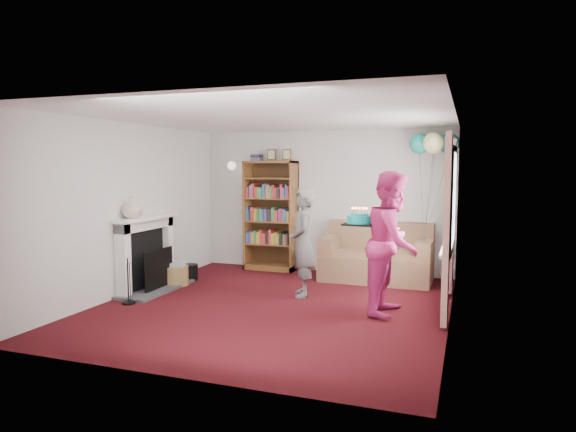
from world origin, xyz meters
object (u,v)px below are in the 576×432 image
at_px(person_striped, 303,243).
at_px(sofa, 377,259).
at_px(bookcase, 271,217).
at_px(person_magenta, 393,243).
at_px(birthday_cake, 359,220).

bearing_deg(person_striped, sofa, 127.88).
xyz_separation_m(sofa, person_striped, (-0.83, -1.44, 0.43)).
distance_m(bookcase, person_striped, 2.03).
bearing_deg(person_striped, person_magenta, 49.34).
relative_size(person_magenta, birthday_cake, 4.77).
height_order(bookcase, person_striped, bookcase).
xyz_separation_m(bookcase, sofa, (1.97, -0.23, -0.61)).
height_order(sofa, person_striped, person_striped).
bearing_deg(birthday_cake, bookcase, 133.87).
xyz_separation_m(sofa, birthday_cake, (0.08, -1.90, 0.84)).
distance_m(sofa, person_striped, 1.72).
xyz_separation_m(person_magenta, birthday_cake, (-0.43, -0.01, 0.28)).
bearing_deg(bookcase, person_magenta, -40.55).
bearing_deg(sofa, person_magenta, -74.32).
bearing_deg(person_magenta, sofa, 20.11).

